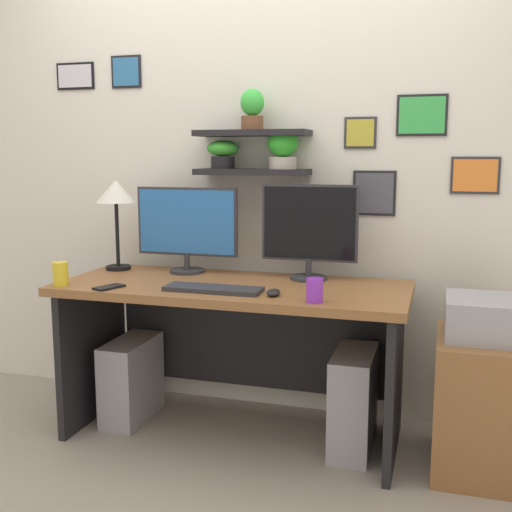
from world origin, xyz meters
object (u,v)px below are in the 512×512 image
at_px(cell_phone, 109,287).
at_px(water_cup, 60,274).
at_px(desk, 237,324).
at_px(drawer_cabinet, 487,405).
at_px(computer_mouse, 274,293).
at_px(printer, 493,318).
at_px(keyboard, 213,289).
at_px(desk_lamp, 116,197).
at_px(monitor_right, 309,229).
at_px(pen_cup, 315,290).
at_px(computer_tower_right, 353,401).
at_px(computer_tower_left, 132,379).
at_px(monitor_left, 187,227).

bearing_deg(cell_phone, water_cup, -156.88).
xyz_separation_m(desk, drawer_cabinet, (1.15, -0.07, -0.25)).
bearing_deg(computer_mouse, water_cup, -176.16).
xyz_separation_m(drawer_cabinet, printer, (0.00, -0.00, 0.38)).
xyz_separation_m(keyboard, desk_lamp, (-0.67, 0.36, 0.37)).
height_order(desk, monitor_right, monitor_right).
height_order(desk, water_cup, water_cup).
relative_size(pen_cup, computer_tower_right, 0.22).
distance_m(drawer_cabinet, computer_tower_left, 1.72).
distance_m(computer_mouse, water_cup, 1.01).
xyz_separation_m(keyboard, drawer_cabinet, (1.19, 0.16, -0.46)).
bearing_deg(desk, monitor_left, 153.02).
relative_size(computer_mouse, printer, 0.24).
bearing_deg(desk_lamp, drawer_cabinet, -6.19).
distance_m(drawer_cabinet, printer, 0.38).
xyz_separation_m(cell_phone, pen_cup, (0.95, 0.00, 0.05)).
height_order(keyboard, water_cup, water_cup).
relative_size(monitor_right, computer_tower_right, 1.01).
distance_m(desk_lamp, cell_phone, 0.61).
bearing_deg(computer_tower_right, monitor_right, 142.03).
bearing_deg(drawer_cabinet, printer, -90.00).
distance_m(monitor_left, drawer_cabinet, 1.64).
bearing_deg(monitor_right, keyboard, -132.12).
height_order(monitor_right, water_cup, monitor_right).
relative_size(monitor_left, cell_phone, 3.85).
bearing_deg(computer_mouse, cell_phone, -175.34).
distance_m(monitor_left, cell_phone, 0.56).
height_order(water_cup, drawer_cabinet, water_cup).
height_order(monitor_left, water_cup, monitor_left).
relative_size(keyboard, computer_tower_left, 1.06).
distance_m(pen_cup, computer_tower_left, 1.20).
xyz_separation_m(monitor_right, computer_tower_right, (0.26, -0.20, -0.76)).
relative_size(desk, desk_lamp, 3.49).
xyz_separation_m(printer, computer_tower_right, (-0.57, 0.03, -0.44)).
bearing_deg(monitor_right, desk_lamp, -178.29).
bearing_deg(desk, computer_tower_right, -3.99).
distance_m(keyboard, water_cup, 0.73).
bearing_deg(computer_tower_right, computer_mouse, -148.29).
bearing_deg(desk, pen_cup, -34.62).
height_order(computer_tower_left, computer_tower_right, computer_tower_right).
bearing_deg(pen_cup, computer_tower_left, 164.06).
xyz_separation_m(drawer_cabinet, computer_tower_left, (-1.72, 0.05, -0.09)).
relative_size(drawer_cabinet, computer_tower_left, 1.42).
distance_m(keyboard, computer_mouse, 0.28).
bearing_deg(monitor_right, pen_cup, -75.27).
distance_m(printer, computer_tower_right, 0.73).
relative_size(monitor_right, cell_phone, 3.36).
relative_size(monitor_right, water_cup, 4.27).
xyz_separation_m(pen_cup, computer_tower_left, (-1.01, 0.29, -0.59)).
distance_m(pen_cup, printer, 0.76).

